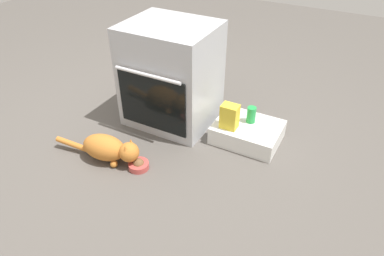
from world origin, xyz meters
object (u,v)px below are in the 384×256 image
(snack_bag, at_px, (230,116))
(oven, at_px, (171,75))
(pantry_cabinet, at_px, (247,132))
(cat, at_px, (108,148))
(soda_can, at_px, (251,115))
(food_bowl, at_px, (139,165))

(snack_bag, bearing_deg, oven, 171.01)
(oven, relative_size, pantry_cabinet, 1.64)
(oven, relative_size, cat, 1.19)
(soda_can, height_order, snack_bag, snack_bag)
(pantry_cabinet, bearing_deg, cat, -138.35)
(oven, height_order, food_bowl, oven)
(oven, relative_size, food_bowl, 5.59)
(pantry_cabinet, bearing_deg, snack_bag, -141.18)
(food_bowl, distance_m, cat, 0.23)
(food_bowl, height_order, soda_can, soda_can)
(pantry_cabinet, distance_m, food_bowl, 0.82)
(cat, xyz_separation_m, soda_can, (0.74, 0.71, 0.09))
(oven, relative_size, snack_bag, 4.28)
(soda_can, bearing_deg, oven, -175.00)
(food_bowl, bearing_deg, pantry_cabinet, 50.27)
(cat, relative_size, soda_can, 5.41)
(oven, distance_m, pantry_cabinet, 0.70)
(food_bowl, relative_size, soda_can, 1.15)
(oven, xyz_separation_m, soda_can, (0.63, 0.05, -0.19))
(oven, bearing_deg, cat, -100.03)
(food_bowl, bearing_deg, oven, 99.35)
(soda_can, bearing_deg, food_bowl, -127.79)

